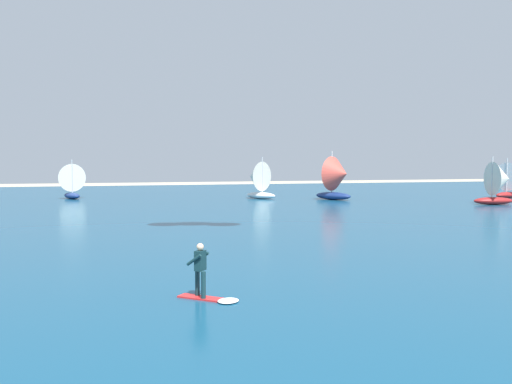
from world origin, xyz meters
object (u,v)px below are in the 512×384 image
sailboat_trailing (257,180)px  sailboat_leading (510,180)px  kitesurfer (206,279)px  sailboat_near_shore (338,178)px  sailboat_outermost (499,183)px  sailboat_far_right (70,181)px

sailboat_trailing → sailboat_leading: bearing=-13.1°
kitesurfer → sailboat_near_shore: sailboat_near_shore is taller
sailboat_trailing → sailboat_near_shore: 8.83m
kitesurfer → sailboat_outermost: (32.91, 27.49, 1.48)m
sailboat_outermost → kitesurfer: bearing=-140.1°
kitesurfer → sailboat_near_shore: bearing=60.8°
sailboat_trailing → sailboat_near_shore: size_ratio=0.88×
sailboat_trailing → sailboat_outermost: sailboat_outermost is taller
kitesurfer → sailboat_leading: 53.68m
sailboat_leading → sailboat_outermost: size_ratio=0.97×
sailboat_leading → kitesurfer: bearing=-139.2°
sailboat_near_shore → sailboat_far_right: bearing=160.2°
kitesurfer → sailboat_trailing: sailboat_trailing is taller
sailboat_near_shore → sailboat_outermost: sailboat_near_shore is taller
sailboat_far_right → sailboat_outermost: bearing=-26.2°
sailboat_near_shore → sailboat_leading: size_ratio=1.17×
sailboat_near_shore → sailboat_leading: (19.88, -2.01, -0.34)m
sailboat_near_shore → sailboat_leading: bearing=-5.8°
sailboat_far_right → sailboat_leading: bearing=-14.1°
sailboat_far_right → sailboat_outermost: size_ratio=0.94×
kitesurfer → sailboat_outermost: bearing=39.9°
sailboat_far_right → sailboat_trailing: sailboat_trailing is taller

